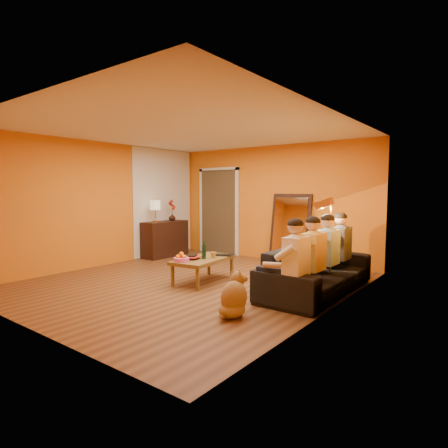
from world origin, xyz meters
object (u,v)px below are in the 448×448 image
Objects in this scene: floor_lamp at (331,245)px; person_mid_right at (328,254)px; sideboard at (165,239)px; person_mid_left at (313,259)px; dog at (234,294)px; wine_bottle at (204,250)px; coffee_table at (204,270)px; laptop at (224,255)px; sofa at (317,270)px; table_lamp at (155,211)px; vase at (172,217)px; person_far_left at (296,265)px; tumbler at (213,255)px; mirror_frame at (290,229)px; person_far_right at (341,249)px.

person_mid_right is (0.03, -0.17, -0.11)m from floor_lamp.
sideboard is 4.55m from person_mid_left.
wine_bottle reaches higher than dog.
laptop is (0.18, 0.35, 0.22)m from coffee_table.
person_mid_left is (0.13, -0.45, 0.26)m from sofa.
table_lamp reaches higher than vase.
person_far_left is 1.96m from wine_bottle.
dog is 1.87m from tumbler.
table_lamp is 2.96× the size of vase.
mirror_frame reaches higher than wine_bottle.
mirror_frame is 2.59× the size of dog.
laptop is at bearing -154.19° from person_far_right.
person_far_left reaches higher than sofa.
sideboard is at bearing 90.00° from table_lamp.
tumbler is (-1.36, 1.27, 0.18)m from dog.
coffee_table is 0.45m from laptop.
vase is (0.00, 0.25, 0.51)m from sideboard.
sofa reaches higher than laptop.
sideboard is at bearing 153.41° from tumbler.
table_lamp is at bearing 174.61° from person_mid_right.
sofa is 1.98× the size of person_far_left.
sofa is 1.98× the size of coffee_table.
mirror_frame is 4.15× the size of laptop.
person_far_left reaches higher than laptop.
person_far_left is (0.03, -1.27, -0.11)m from floor_lamp.
coffee_table is at bearing -29.93° from sideboard.
person_far_right is (4.37, 0.14, -0.49)m from table_lamp.
mirror_frame is 2.42m from sofa.
person_mid_left is 0.55m from person_mid_right.
sofa is 1.98× the size of person_mid_left.
person_mid_left is (0.00, 0.55, 0.00)m from person_far_left.
tumbler is at bearing 139.02° from dog.
table_lamp is at bearing 83.11° from sofa.
sideboard is 4.38m from floor_lamp.
person_mid_right is (0.00, 0.55, 0.00)m from person_mid_left.
wine_bottle is (2.45, -1.43, 0.15)m from sideboard.
mirror_frame reaches higher than table_lamp.
person_mid_right reaches higher than sideboard.
sideboard is 0.97× the size of person_mid_left.
table_lamp is 4.36m from floor_lamp.
vase is at bearing 160.91° from person_mid_left.
sideboard is 10.91× the size of tumbler.
person_mid_left is at bearing -90.00° from person_far_right.
person_mid_right reaches higher than laptop.
wine_bottle is (0.05, -0.05, 0.37)m from coffee_table.
person_far_right is at bearing 90.00° from person_far_left.
floor_lamp is 3.93× the size of laptop.
laptop is (-1.76, -0.48, -0.29)m from floor_lamp.
sofa is at bearing -10.85° from sideboard.
table_lamp is (-2.79, -1.38, 0.34)m from mirror_frame.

